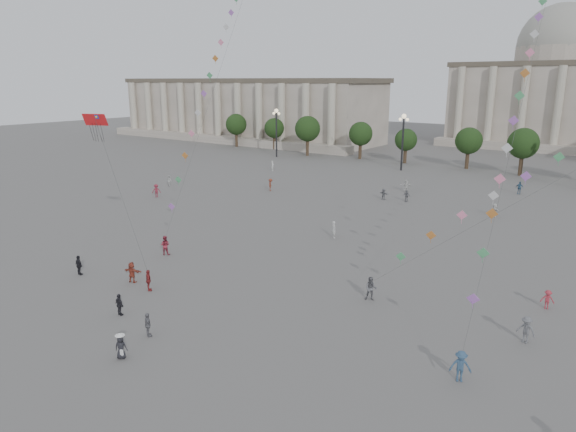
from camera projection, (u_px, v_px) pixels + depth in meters
The scene contains 29 objects.
ground at pixel (177, 333), 34.95m from camera, with size 360.00×360.00×0.00m, color #595653.
hall_west at pixel (244, 110), 148.84m from camera, with size 84.00×26.22×17.20m.
hall_central at pixel (554, 90), 132.11m from camera, with size 48.30×34.30×35.50m.
tree_row at pixel (497, 144), 94.42m from camera, with size 137.12×5.12×8.00m.
lamp_post_far_west at pixel (276, 124), 113.35m from camera, with size 2.00×0.90×10.65m.
lamp_post_mid_west at pixel (403, 132), 96.24m from camera, with size 2.00×0.90×10.65m.
person_crowd_0 at pixel (519, 188), 77.48m from camera, with size 1.13×0.47×1.93m, color #355A78.
person_crowd_1 at pixel (170, 181), 83.62m from camera, with size 0.83×0.65×1.71m, color silver.
person_crowd_2 at pixel (156, 191), 75.40m from camera, with size 1.26×0.72×1.94m, color maroon.
person_crowd_4 at pixel (406, 186), 79.17m from camera, with size 1.76×0.56×1.90m, color silver.
person_crowd_6 at pixel (526, 330), 33.49m from camera, with size 1.20×0.69×1.86m, color #5B5C60.
person_crowd_7 at pixel (495, 210), 64.79m from camera, with size 1.54×0.49×1.66m, color silver.
person_crowd_8 at pixel (547, 300), 38.53m from camera, with size 0.97×0.56×1.50m, color #A02B37.
person_crowd_10 at pixel (273, 166), 97.76m from camera, with size 0.67×0.44×1.84m, color silver.
person_crowd_12 at pixel (384, 194), 73.92m from camera, with size 1.51×0.48×1.62m, color slate.
person_crowd_13 at pixel (334, 229), 55.95m from camera, with size 0.68×0.45×1.88m, color beige.
person_crowd_16 at pixel (406, 196), 72.65m from camera, with size 0.97×0.40×1.66m, color slate.
person_crowd_17 at pixel (271, 185), 79.73m from camera, with size 1.25×0.72×1.93m, color brown.
tourist_0 at pixel (149, 280), 41.83m from camera, with size 1.05×0.44×1.79m, color maroon.
tourist_1 at pixel (119, 305), 37.44m from camera, with size 0.98×0.41×1.67m, color black.
tourist_2 at pixel (132, 272), 43.59m from camera, with size 1.68×0.53×1.81m, color #973A29.
tourist_3 at pixel (148, 325), 34.35m from camera, with size 0.98×0.41×1.68m, color slate.
tourist_4 at pixel (79, 265), 45.24m from camera, with size 1.05×0.44×1.80m, color black.
kite_flyer_0 at pixel (165, 245), 50.50m from camera, with size 0.94×0.73×1.94m, color maroon.
kite_flyer_1 at pixel (460, 366), 29.19m from camera, with size 1.22×0.70×1.90m, color navy.
kite_flyer_2 at pixel (371, 289), 40.03m from camera, with size 0.93×0.72×1.90m, color #59595E.
hat_person at pixel (121, 346), 31.62m from camera, with size 0.88×0.81×1.69m.
dragon_kite at pixel (96, 129), 44.27m from camera, with size 4.91×1.41×14.11m.
kite_train_west at pixel (236, 5), 62.98m from camera, with size 13.35×35.34×58.20m.
Camera 1 is at (24.84, -21.14, 16.71)m, focal length 32.00 mm.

